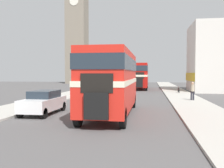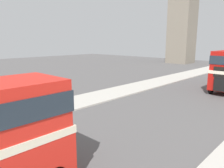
{
  "view_description": "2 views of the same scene",
  "coord_description": "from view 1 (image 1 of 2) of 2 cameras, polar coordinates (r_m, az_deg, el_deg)",
  "views": [
    {
      "loc": [
        3.22,
        -15.8,
        2.67
      ],
      "look_at": [
        0.77,
        -0.02,
        2.0
      ],
      "focal_mm": 40.0,
      "sensor_mm": 36.0,
      "label": 1
    },
    {
      "loc": [
        8.13,
        0.11,
        5.3
      ],
      "look_at": [
        0.0,
        8.61,
        2.96
      ],
      "focal_mm": 35.0,
      "sensor_mm": 36.0,
      "label": 2
    }
  ],
  "objects": [
    {
      "name": "ground_plane",
      "position": [
        16.34,
        -2.68,
        -6.99
      ],
      "size": [
        120.0,
        120.0,
        0.0
      ],
      "primitive_type": "plane",
      "color": "#565454"
    },
    {
      "name": "sidewalk_right",
      "position": [
        16.4,
        21.3,
        -6.91
      ],
      "size": [
        3.5,
        120.0,
        0.12
      ],
      "color": "#B7B2A8",
      "rests_on": "ground_plane"
    },
    {
      "name": "sidewalk_left",
      "position": [
        18.86,
        -23.32,
        -5.74
      ],
      "size": [
        3.5,
        120.0,
        0.12
      ],
      "color": "#B7B2A8",
      "rests_on": "ground_plane"
    },
    {
      "name": "double_decker_bus",
      "position": [
        15.94,
        -0.01,
        1.38
      ],
      "size": [
        2.57,
        9.41,
        4.0
      ],
      "color": "red",
      "rests_on": "ground_plane"
    },
    {
      "name": "bus_distant",
      "position": [
        42.72,
        6.54,
        2.24
      ],
      "size": [
        2.45,
        10.12,
        4.3
      ],
      "color": "#B2140F",
      "rests_on": "ground_plane"
    },
    {
      "name": "car_parked_near",
      "position": [
        17.1,
        -15.35,
        -3.98
      ],
      "size": [
        1.71,
        4.14,
        1.54
      ],
      "color": "white",
      "rests_on": "ground_plane"
    },
    {
      "name": "pedestrian_walking",
      "position": [
        25.05,
        17.92,
        -1.29
      ],
      "size": [
        0.35,
        0.35,
        1.74
      ],
      "color": "#282833",
      "rests_on": "sidewalk_right"
    },
    {
      "name": "bicycle_on_pavement",
      "position": [
        34.61,
        14.99,
        -1.29
      ],
      "size": [
        0.05,
        1.76,
        0.78
      ],
      "color": "black",
      "rests_on": "sidewalk_right"
    },
    {
      "name": "church_tower",
      "position": [
        70.42,
        -8.03,
        15.85
      ],
      "size": [
        5.42,
        5.42,
        37.32
      ],
      "color": "gray",
      "rests_on": "ground_plane"
    }
  ]
}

